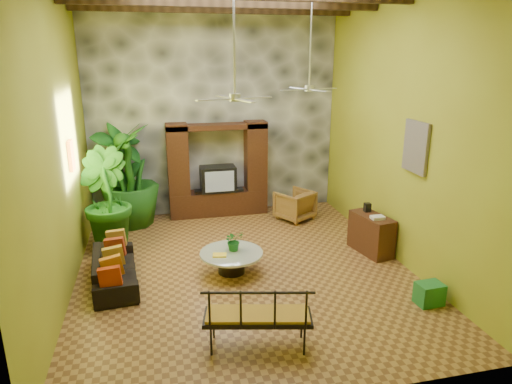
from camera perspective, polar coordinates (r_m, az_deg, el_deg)
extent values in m
plane|color=brown|center=(8.66, -1.53, -9.57)|extent=(7.00, 7.00, 0.00)
cube|color=olive|center=(11.28, -5.25, 9.93)|extent=(6.00, 0.02, 5.00)
cube|color=olive|center=(7.86, -23.76, 5.51)|extent=(0.02, 7.00, 5.00)
cube|color=olive|center=(8.95, 17.68, 7.38)|extent=(0.02, 7.00, 5.00)
cube|color=#3A3C42|center=(11.22, -5.21, 9.90)|extent=(5.98, 0.10, 4.98)
cube|color=#352211|center=(9.07, -3.57, 22.71)|extent=(5.95, 0.16, 0.22)
cube|color=#352211|center=(10.35, -4.87, 21.97)|extent=(5.95, 0.16, 0.22)
cube|color=#331A0E|center=(11.41, -4.71, -1.31)|extent=(2.40, 0.50, 0.60)
cube|color=#331A0E|center=(11.05, -9.71, 3.29)|extent=(0.50, 0.48, 2.00)
cube|color=#331A0E|center=(11.31, -0.05, 3.85)|extent=(0.50, 0.48, 2.00)
cube|color=#331A0E|center=(10.97, -4.95, 8.16)|extent=(2.40, 0.48, 0.12)
cube|color=black|center=(11.22, -4.77, 1.67)|extent=(0.85, 0.52, 0.62)
cube|color=#8C99A8|center=(10.96, -4.56, 1.31)|extent=(0.70, 0.02, 0.50)
cylinder|color=silver|center=(7.32, -2.76, 18.77)|extent=(0.04, 0.04, 1.80)
cylinder|color=silver|center=(7.35, -2.65, 11.74)|extent=(0.18, 0.18, 0.12)
cube|color=silver|center=(7.51, -0.12, 11.71)|extent=(0.58, 0.26, 0.01)
cube|color=silver|center=(7.67, -3.83, 11.79)|extent=(0.26, 0.58, 0.01)
cube|color=silver|center=(7.20, -5.29, 11.42)|extent=(0.58, 0.26, 0.01)
cube|color=silver|center=(7.03, -1.36, 11.35)|extent=(0.26, 0.58, 0.01)
cylinder|color=silver|center=(9.34, 6.87, 18.28)|extent=(0.04, 0.04, 1.80)
cylinder|color=silver|center=(9.36, 6.67, 12.76)|extent=(0.18, 0.18, 0.12)
cube|color=silver|center=(9.57, 8.49, 12.67)|extent=(0.58, 0.26, 0.01)
cube|color=silver|center=(9.66, 5.43, 12.81)|extent=(0.26, 0.58, 0.01)
cube|color=silver|center=(9.16, 4.76, 12.61)|extent=(0.58, 0.26, 0.01)
cube|color=silver|center=(9.07, 7.98, 12.46)|extent=(0.26, 0.58, 0.01)
cube|color=gold|center=(8.89, -22.11, 4.25)|extent=(0.06, 0.32, 0.55)
cube|color=#295296|center=(8.46, 19.36, 5.32)|extent=(0.06, 0.70, 0.90)
imported|color=black|center=(8.43, -17.24, -9.13)|extent=(0.86, 1.88, 0.53)
imported|color=olive|center=(11.04, 4.86, -1.63)|extent=(1.06, 1.07, 0.72)
imported|color=#17591A|center=(11.09, -16.43, 2.42)|extent=(1.54, 1.42, 2.43)
imported|color=#1E641A|center=(9.67, -18.42, -0.92)|extent=(1.44, 1.47, 2.08)
imported|color=#1D5917|center=(10.83, -15.60, 1.96)|extent=(1.38, 1.38, 2.36)
cylinder|color=black|center=(8.47, -3.08, -8.88)|extent=(0.49, 0.49, 0.36)
cylinder|color=silver|center=(8.38, -3.10, -7.65)|extent=(1.15, 1.15, 0.04)
imported|color=#1A6422|center=(8.38, -2.77, -6.07)|extent=(0.41, 0.37, 0.38)
cube|color=gold|center=(8.24, -4.57, -7.86)|extent=(0.27, 0.22, 0.03)
cube|color=black|center=(6.38, 0.21, -15.40)|extent=(1.53, 0.80, 0.06)
cube|color=#A0721F|center=(6.36, 0.21, -15.10)|extent=(1.45, 0.73, 0.06)
cube|color=black|center=(6.02, 0.80, -14.53)|extent=(1.43, 0.36, 0.54)
cube|color=#392312|center=(9.47, 14.20, -5.10)|extent=(0.63, 1.05, 0.78)
cube|color=#207A2B|center=(7.98, 20.85, -11.79)|extent=(0.43, 0.33, 0.36)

